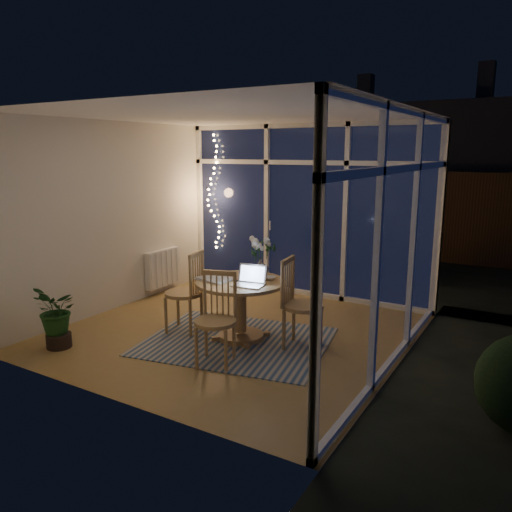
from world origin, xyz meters
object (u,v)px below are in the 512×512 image
at_px(laptop, 248,275).
at_px(potted_plant, 57,315).
at_px(chair_right, 303,304).
at_px(chair_front, 215,320).
at_px(dining_table, 241,310).
at_px(flower_vase, 261,267).
at_px(chair_left, 183,291).

xyz_separation_m(laptop, potted_plant, (-1.84, -1.13, -0.46)).
bearing_deg(chair_right, chair_front, 138.72).
bearing_deg(dining_table, flower_vase, 77.83).
xyz_separation_m(chair_front, laptop, (0.04, 0.59, 0.35)).
xyz_separation_m(chair_left, flower_vase, (0.82, 0.48, 0.31)).
height_order(dining_table, laptop, laptop).
xyz_separation_m(dining_table, potted_plant, (-1.65, -1.27, 0.02)).
height_order(flower_vase, potted_plant, flower_vase).
height_order(laptop, flower_vase, laptop).
xyz_separation_m(chair_left, chair_front, (0.90, -0.60, -0.02)).
xyz_separation_m(dining_table, laptop, (0.19, -0.14, 0.48)).
height_order(dining_table, chair_right, chair_right).
distance_m(chair_left, flower_vase, 0.99).
relative_size(chair_left, chair_right, 0.99).
height_order(chair_left, chair_front, chair_left).
bearing_deg(flower_vase, chair_right, -17.34).
height_order(chair_left, chair_right, chair_right).
bearing_deg(chair_right, potted_plant, 113.09).
bearing_deg(laptop, flower_vase, 96.32).
height_order(chair_right, chair_front, chair_right).
distance_m(chair_left, potted_plant, 1.46).
height_order(dining_table, chair_left, chair_left).
relative_size(dining_table, flower_vase, 5.01).
xyz_separation_m(chair_right, laptop, (-0.55, -0.27, 0.32)).
bearing_deg(chair_right, laptop, 109.21).
bearing_deg(laptop, dining_table, 135.56).
distance_m(dining_table, potted_plant, 2.08).
relative_size(dining_table, potted_plant, 1.38).
height_order(chair_right, laptop, chair_right).
height_order(dining_table, flower_vase, flower_vase).
bearing_deg(laptop, chair_left, 171.91).
distance_m(chair_right, laptop, 0.69).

